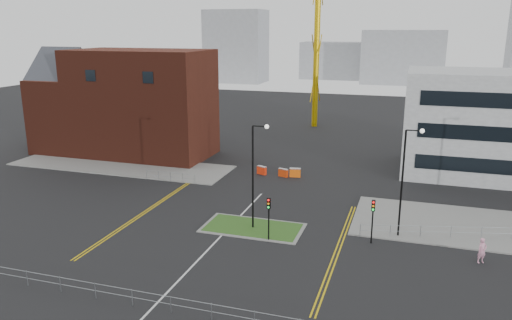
# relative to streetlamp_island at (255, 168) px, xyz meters

# --- Properties ---
(ground) EXTENTS (200.00, 200.00, 0.00)m
(ground) POSITION_rel_streetlamp_island_xyz_m (-2.22, -8.00, -5.41)
(ground) COLOR black
(ground) RESTS_ON ground
(pavement_left) EXTENTS (28.00, 8.00, 0.12)m
(pavement_left) POSITION_rel_streetlamp_island_xyz_m (-22.22, 14.00, -5.35)
(pavement_left) COLOR slate
(pavement_left) RESTS_ON ground
(pavement_right) EXTENTS (24.00, 10.00, 0.12)m
(pavement_right) POSITION_rel_streetlamp_island_xyz_m (19.78, 6.00, -5.35)
(pavement_right) COLOR slate
(pavement_right) RESTS_ON ground
(island_kerb) EXTENTS (8.60, 4.60, 0.08)m
(island_kerb) POSITION_rel_streetlamp_island_xyz_m (-0.22, 0.00, -5.37)
(island_kerb) COLOR slate
(island_kerb) RESTS_ON ground
(grass_island) EXTENTS (8.00, 4.00, 0.12)m
(grass_island) POSITION_rel_streetlamp_island_xyz_m (-0.22, 0.00, -5.35)
(grass_island) COLOR #29521B
(grass_island) RESTS_ON ground
(brick_building) EXTENTS (24.20, 10.07, 14.24)m
(brick_building) POSITION_rel_streetlamp_island_xyz_m (-25.19, 20.00, 1.44)
(brick_building) COLOR #4F1E13
(brick_building) RESTS_ON ground
(streetlamp_island) EXTENTS (1.46, 0.36, 9.18)m
(streetlamp_island) POSITION_rel_streetlamp_island_xyz_m (0.00, 0.00, 0.00)
(streetlamp_island) COLOR black
(streetlamp_island) RESTS_ON ground
(streetlamp_right_near) EXTENTS (1.46, 0.36, 9.18)m
(streetlamp_right_near) POSITION_rel_streetlamp_island_xyz_m (12.00, 2.00, 0.00)
(streetlamp_right_near) COLOR black
(streetlamp_right_near) RESTS_ON ground
(traffic_light_island) EXTENTS (0.28, 0.33, 3.65)m
(traffic_light_island) POSITION_rel_streetlamp_island_xyz_m (1.78, -2.02, -2.85)
(traffic_light_island) COLOR black
(traffic_light_island) RESTS_ON ground
(traffic_light_right) EXTENTS (0.28, 0.33, 3.65)m
(traffic_light_right) POSITION_rel_streetlamp_island_xyz_m (9.78, -0.02, -2.85)
(traffic_light_right) COLOR black
(traffic_light_right) RESTS_ON ground
(railing_front) EXTENTS (24.05, 0.05, 1.10)m
(railing_front) POSITION_rel_streetlamp_island_xyz_m (-2.22, -14.00, -4.63)
(railing_front) COLOR gray
(railing_front) RESTS_ON ground
(railing_left) EXTENTS (6.05, 0.05, 1.10)m
(railing_left) POSITION_rel_streetlamp_island_xyz_m (-13.22, 10.00, -4.67)
(railing_left) COLOR gray
(railing_left) RESTS_ON ground
(railing_right) EXTENTS (19.05, 5.05, 1.10)m
(railing_right) POSITION_rel_streetlamp_island_xyz_m (18.28, 3.50, -4.63)
(railing_right) COLOR gray
(railing_right) RESTS_ON ground
(centre_line) EXTENTS (0.15, 30.00, 0.01)m
(centre_line) POSITION_rel_streetlamp_island_xyz_m (-2.22, -6.00, -5.41)
(centre_line) COLOR silver
(centre_line) RESTS_ON ground
(yellow_left_a) EXTENTS (0.12, 24.00, 0.01)m
(yellow_left_a) POSITION_rel_streetlamp_island_xyz_m (-11.22, 2.00, -5.41)
(yellow_left_a) COLOR gold
(yellow_left_a) RESTS_ON ground
(yellow_left_b) EXTENTS (0.12, 24.00, 0.01)m
(yellow_left_b) POSITION_rel_streetlamp_island_xyz_m (-10.92, 2.00, -5.41)
(yellow_left_b) COLOR gold
(yellow_left_b) RESTS_ON ground
(yellow_right_a) EXTENTS (0.12, 20.00, 0.01)m
(yellow_right_a) POSITION_rel_streetlamp_island_xyz_m (7.28, -2.00, -5.41)
(yellow_right_a) COLOR gold
(yellow_right_a) RESTS_ON ground
(yellow_right_b) EXTENTS (0.12, 20.00, 0.01)m
(yellow_right_b) POSITION_rel_streetlamp_island_xyz_m (7.58, -2.00, -5.41)
(yellow_right_b) COLOR gold
(yellow_right_b) RESTS_ON ground
(skyline_a) EXTENTS (18.00, 12.00, 22.00)m
(skyline_a) POSITION_rel_streetlamp_island_xyz_m (-42.22, 112.00, 5.59)
(skyline_a) COLOR gray
(skyline_a) RESTS_ON ground
(skyline_b) EXTENTS (24.00, 12.00, 16.00)m
(skyline_b) POSITION_rel_streetlamp_island_xyz_m (7.78, 122.00, 2.59)
(skyline_b) COLOR gray
(skyline_b) RESTS_ON ground
(skyline_d) EXTENTS (30.00, 12.00, 12.00)m
(skyline_d) POSITION_rel_streetlamp_island_xyz_m (-10.22, 132.00, 0.59)
(skyline_d) COLOR gray
(skyline_d) RESTS_ON ground
(pedestrian) EXTENTS (0.84, 0.76, 1.92)m
(pedestrian) POSITION_rel_streetlamp_island_xyz_m (17.80, -1.06, -4.45)
(pedestrian) COLOR #F19CBC
(pedestrian) RESTS_ON ground
(barrier_left) EXTENTS (1.24, 0.82, 0.99)m
(barrier_left) POSITION_rel_streetlamp_island_xyz_m (-4.30, 15.87, -4.88)
(barrier_left) COLOR red
(barrier_left) RESTS_ON ground
(barrier_mid) EXTENTS (1.20, 0.71, 0.96)m
(barrier_mid) POSITION_rel_streetlamp_island_xyz_m (-1.64, 15.70, -4.89)
(barrier_mid) COLOR red
(barrier_mid) RESTS_ON ground
(barrier_right) EXTENTS (1.30, 0.62, 1.05)m
(barrier_right) POSITION_rel_streetlamp_island_xyz_m (-0.30, 16.00, -4.84)
(barrier_right) COLOR #F35C0D
(barrier_right) RESTS_ON ground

